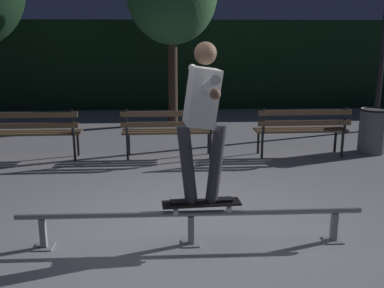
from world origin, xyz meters
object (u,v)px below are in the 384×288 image
(skateboard, at_px, (201,204))
(park_bench_right_center, at_px, (302,126))
(park_bench_leftmost, at_px, (32,129))
(skateboarder, at_px, (202,110))
(park_bench_left_center, at_px, (169,128))
(grind_rail, at_px, (191,219))
(trash_can, at_px, (373,130))

(skateboard, xyz_separation_m, park_bench_right_center, (1.98, 3.25, 0.10))
(park_bench_leftmost, bearing_deg, skateboarder, -51.17)
(park_bench_leftmost, distance_m, park_bench_right_center, 4.59)
(skateboarder, distance_m, park_bench_left_center, 3.37)
(grind_rail, distance_m, skateboarder, 1.10)
(skateboarder, xyz_separation_m, park_bench_leftmost, (-2.62, 3.25, -0.84))
(park_bench_right_center, bearing_deg, skateboard, -121.29)
(skateboarder, distance_m, park_bench_leftmost, 4.26)
(skateboard, distance_m, park_bench_left_center, 3.27)
(skateboarder, xyz_separation_m, park_bench_right_center, (1.97, 3.25, -0.84))
(grind_rail, relative_size, park_bench_left_center, 2.15)
(park_bench_leftmost, relative_size, park_bench_left_center, 1.00)
(grind_rail, distance_m, skateboard, 0.19)
(skateboard, distance_m, park_bench_right_center, 3.81)
(grind_rail, relative_size, park_bench_right_center, 2.15)
(grind_rail, height_order, park_bench_right_center, park_bench_right_center)
(skateboard, xyz_separation_m, park_bench_left_center, (-0.32, 3.25, 0.10))
(grind_rail, xyz_separation_m, park_bench_leftmost, (-2.51, 3.25, 0.26))
(skateboard, bearing_deg, park_bench_right_center, 58.71)
(park_bench_leftmost, bearing_deg, grind_rail, -52.34)
(grind_rail, xyz_separation_m, skateboard, (0.10, 0.00, 0.16))
(grind_rail, relative_size, trash_can, 4.32)
(park_bench_left_center, distance_m, park_bench_right_center, 2.30)
(trash_can, bearing_deg, skateboarder, -133.95)
(skateboarder, height_order, park_bench_left_center, skateboarder)
(park_bench_left_center, bearing_deg, skateboard, -84.40)
(park_bench_left_center, bearing_deg, trash_can, 3.06)
(park_bench_leftmost, xyz_separation_m, park_bench_left_center, (2.30, 0.00, 0.00))
(park_bench_leftmost, relative_size, trash_can, 2.01)
(skateboarder, distance_m, park_bench_right_center, 3.90)
(grind_rail, bearing_deg, park_bench_leftmost, 127.66)
(park_bench_leftmost, height_order, park_bench_right_center, same)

